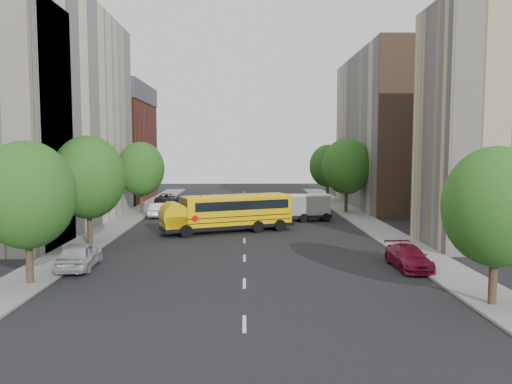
{
  "coord_description": "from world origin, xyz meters",
  "views": [
    {
      "loc": [
        0.02,
        -39.37,
        6.99
      ],
      "look_at": [
        0.98,
        2.0,
        3.37
      ],
      "focal_mm": 35.0,
      "sensor_mm": 36.0,
      "label": 1
    }
  ],
  "objects_px": {
    "school_bus": "(227,211)",
    "street_tree_2": "(141,169)",
    "street_tree_5": "(328,166)",
    "parked_car_1": "(159,210)",
    "street_tree_0": "(27,195)",
    "street_tree_1": "(88,177)",
    "street_tree_4": "(346,166)",
    "street_tree_3": "(496,207)",
    "safari_truck": "(300,207)",
    "parked_car_0": "(79,255)",
    "parked_car_2": "(167,199)",
    "tower_crane": "(471,17)",
    "parked_car_3": "(409,257)"
  },
  "relations": [
    {
      "from": "safari_truck",
      "to": "street_tree_1",
      "type": "bearing_deg",
      "value": -151.7
    },
    {
      "from": "street_tree_3",
      "to": "street_tree_4",
      "type": "bearing_deg",
      "value": 90.0
    },
    {
      "from": "parked_car_1",
      "to": "parked_car_3",
      "type": "distance_m",
      "value": 29.09
    },
    {
      "from": "street_tree_3",
      "to": "street_tree_1",
      "type": "bearing_deg",
      "value": 147.53
    },
    {
      "from": "street_tree_3",
      "to": "parked_car_0",
      "type": "relative_size",
      "value": 1.53
    },
    {
      "from": "tower_crane",
      "to": "parked_car_1",
      "type": "xyz_separation_m",
      "value": [
        -39.05,
        -16.39,
        -23.76
      ]
    },
    {
      "from": "street_tree_1",
      "to": "street_tree_4",
      "type": "relative_size",
      "value": 0.98
    },
    {
      "from": "street_tree_4",
      "to": "street_tree_1",
      "type": "bearing_deg",
      "value": -140.71
    },
    {
      "from": "tower_crane",
      "to": "parked_car_0",
      "type": "xyz_separation_m",
      "value": [
        -39.85,
        -38.58,
        -23.68
      ]
    },
    {
      "from": "street_tree_2",
      "to": "street_tree_3",
      "type": "xyz_separation_m",
      "value": [
        22.0,
        -32.0,
        -0.37
      ]
    },
    {
      "from": "street_tree_2",
      "to": "street_tree_4",
      "type": "relative_size",
      "value": 0.95
    },
    {
      "from": "street_tree_2",
      "to": "school_bus",
      "type": "xyz_separation_m",
      "value": [
        9.54,
        -12.01,
        -3.07
      ]
    },
    {
      "from": "street_tree_2",
      "to": "safari_truck",
      "type": "bearing_deg",
      "value": -19.27
    },
    {
      "from": "parked_car_0",
      "to": "parked_car_3",
      "type": "distance_m",
      "value": 19.2
    },
    {
      "from": "street_tree_2",
      "to": "safari_truck",
      "type": "relative_size",
      "value": 1.24
    },
    {
      "from": "street_tree_2",
      "to": "street_tree_5",
      "type": "distance_m",
      "value": 25.06
    },
    {
      "from": "parked_car_2",
      "to": "parked_car_3",
      "type": "height_order",
      "value": "parked_car_2"
    },
    {
      "from": "parked_car_2",
      "to": "safari_truck",
      "type": "bearing_deg",
      "value": 135.82
    },
    {
      "from": "street_tree_1",
      "to": "parked_car_3",
      "type": "distance_m",
      "value": 22.15
    },
    {
      "from": "tower_crane",
      "to": "parked_car_1",
      "type": "relative_size",
      "value": 8.22
    },
    {
      "from": "street_tree_4",
      "to": "safari_truck",
      "type": "bearing_deg",
      "value": -134.42
    },
    {
      "from": "parked_car_3",
      "to": "street_tree_0",
      "type": "bearing_deg",
      "value": -172.76
    },
    {
      "from": "safari_truck",
      "to": "parked_car_0",
      "type": "bearing_deg",
      "value": -137.02
    },
    {
      "from": "school_bus",
      "to": "parked_car_2",
      "type": "height_order",
      "value": "school_bus"
    },
    {
      "from": "tower_crane",
      "to": "street_tree_2",
      "type": "xyz_separation_m",
      "value": [
        -41.25,
        -14.0,
        -19.65
      ]
    },
    {
      "from": "street_tree_3",
      "to": "street_tree_5",
      "type": "height_order",
      "value": "street_tree_5"
    },
    {
      "from": "school_bus",
      "to": "safari_truck",
      "type": "distance_m",
      "value": 9.3
    },
    {
      "from": "tower_crane",
      "to": "street_tree_1",
      "type": "relative_size",
      "value": 4.52
    },
    {
      "from": "street_tree_2",
      "to": "parked_car_0",
      "type": "bearing_deg",
      "value": -86.74
    },
    {
      "from": "street_tree_0",
      "to": "parked_car_3",
      "type": "xyz_separation_m",
      "value": [
        20.6,
        3.08,
        -3.98
      ]
    },
    {
      "from": "parked_car_2",
      "to": "parked_car_0",
      "type": "bearing_deg",
      "value": 88.95
    },
    {
      "from": "street_tree_5",
      "to": "street_tree_3",
      "type": "bearing_deg",
      "value": -90.0
    },
    {
      "from": "parked_car_1",
      "to": "street_tree_0",
      "type": "bearing_deg",
      "value": 84.76
    },
    {
      "from": "street_tree_1",
      "to": "parked_car_0",
      "type": "relative_size",
      "value": 1.7
    },
    {
      "from": "parked_car_0",
      "to": "street_tree_0",
      "type": "bearing_deg",
      "value": 64.58
    },
    {
      "from": "street_tree_5",
      "to": "school_bus",
      "type": "relative_size",
      "value": 0.66
    },
    {
      "from": "tower_crane",
      "to": "street_tree_4",
      "type": "relative_size",
      "value": 4.41
    },
    {
      "from": "street_tree_4",
      "to": "parked_car_1",
      "type": "bearing_deg",
      "value": -173.12
    },
    {
      "from": "tower_crane",
      "to": "street_tree_0",
      "type": "bearing_deg",
      "value": -134.49
    },
    {
      "from": "school_bus",
      "to": "street_tree_2",
      "type": "bearing_deg",
      "value": 107.47
    },
    {
      "from": "safari_truck",
      "to": "street_tree_4",
      "type": "bearing_deg",
      "value": 37.06
    },
    {
      "from": "street_tree_2",
      "to": "street_tree_4",
      "type": "height_order",
      "value": "street_tree_4"
    },
    {
      "from": "street_tree_4",
      "to": "parked_car_1",
      "type": "relative_size",
      "value": 1.86
    },
    {
      "from": "street_tree_4",
      "to": "safari_truck",
      "type": "xyz_separation_m",
      "value": [
        -5.61,
        -5.73,
        -3.72
      ]
    },
    {
      "from": "street_tree_3",
      "to": "parked_car_2",
      "type": "distance_m",
      "value": 45.42
    },
    {
      "from": "street_tree_2",
      "to": "parked_car_2",
      "type": "bearing_deg",
      "value": 80.44
    },
    {
      "from": "street_tree_0",
      "to": "parked_car_2",
      "type": "distance_m",
      "value": 36.55
    },
    {
      "from": "street_tree_1",
      "to": "parked_car_0",
      "type": "xyz_separation_m",
      "value": [
        1.4,
        -6.58,
        -4.16
      ]
    },
    {
      "from": "parked_car_0",
      "to": "parked_car_3",
      "type": "bearing_deg",
      "value": 175.78
    },
    {
      "from": "tower_crane",
      "to": "street_tree_4",
      "type": "bearing_deg",
      "value": -143.98
    }
  ]
}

